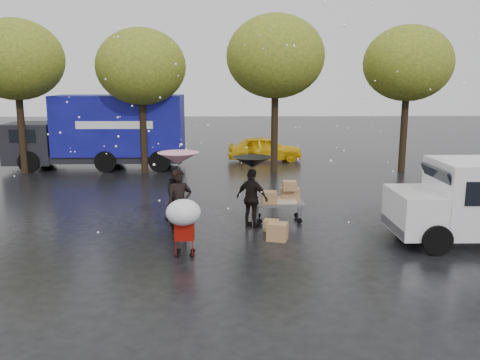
{
  "coord_description": "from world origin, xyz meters",
  "views": [
    {
      "loc": [
        0.3,
        -13.26,
        4.3
      ],
      "look_at": [
        0.67,
        1.0,
        1.43
      ],
      "focal_mm": 38.0,
      "sensor_mm": 36.0,
      "label": 1
    }
  ],
  "objects_px": {
    "blue_truck": "(103,132)",
    "yellow_taxi": "(265,148)",
    "person_pink": "(180,204)",
    "person_black": "(252,198)",
    "vendor_cart": "(281,198)",
    "shopping_cart": "(184,215)"
  },
  "relations": [
    {
      "from": "person_pink",
      "to": "person_black",
      "type": "height_order",
      "value": "person_pink"
    },
    {
      "from": "blue_truck",
      "to": "yellow_taxi",
      "type": "xyz_separation_m",
      "value": [
        7.95,
        1.92,
        -1.09
      ]
    },
    {
      "from": "person_black",
      "to": "shopping_cart",
      "type": "height_order",
      "value": "person_black"
    },
    {
      "from": "person_pink",
      "to": "blue_truck",
      "type": "relative_size",
      "value": 0.23
    },
    {
      "from": "vendor_cart",
      "to": "yellow_taxi",
      "type": "relative_size",
      "value": 0.39
    },
    {
      "from": "person_pink",
      "to": "yellow_taxi",
      "type": "bearing_deg",
      "value": 54.41
    },
    {
      "from": "person_black",
      "to": "vendor_cart",
      "type": "height_order",
      "value": "person_black"
    },
    {
      "from": "shopping_cart",
      "to": "yellow_taxi",
      "type": "bearing_deg",
      "value": 78.23
    },
    {
      "from": "person_black",
      "to": "vendor_cart",
      "type": "xyz_separation_m",
      "value": [
        0.93,
        0.66,
        -0.14
      ]
    },
    {
      "from": "blue_truck",
      "to": "yellow_taxi",
      "type": "relative_size",
      "value": 2.13
    },
    {
      "from": "person_black",
      "to": "shopping_cart",
      "type": "distance_m",
      "value": 3.09
    },
    {
      "from": "person_black",
      "to": "yellow_taxi",
      "type": "bearing_deg",
      "value": -62.95
    },
    {
      "from": "vendor_cart",
      "to": "shopping_cart",
      "type": "relative_size",
      "value": 1.04
    },
    {
      "from": "person_black",
      "to": "shopping_cart",
      "type": "bearing_deg",
      "value": 88.0
    },
    {
      "from": "person_black",
      "to": "yellow_taxi",
      "type": "relative_size",
      "value": 0.45
    },
    {
      "from": "vendor_cart",
      "to": "blue_truck",
      "type": "relative_size",
      "value": 0.18
    },
    {
      "from": "shopping_cart",
      "to": "yellow_taxi",
      "type": "xyz_separation_m",
      "value": [
        3.05,
        14.62,
        -0.4
      ]
    },
    {
      "from": "blue_truck",
      "to": "yellow_taxi",
      "type": "bearing_deg",
      "value": 13.55
    },
    {
      "from": "shopping_cart",
      "to": "vendor_cart",
      "type": "bearing_deg",
      "value": 49.71
    },
    {
      "from": "person_pink",
      "to": "blue_truck",
      "type": "height_order",
      "value": "blue_truck"
    },
    {
      "from": "shopping_cart",
      "to": "yellow_taxi",
      "type": "distance_m",
      "value": 14.94
    },
    {
      "from": "person_black",
      "to": "blue_truck",
      "type": "distance_m",
      "value": 12.2
    }
  ]
}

